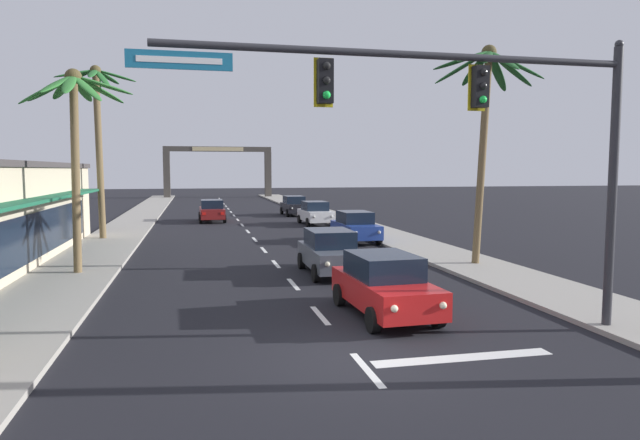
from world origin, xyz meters
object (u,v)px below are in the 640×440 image
(sedan_third_in_queue, at_px, (330,252))
(sedan_parked_nearest_kerb, at_px, (355,226))
(palm_left_third, at_px, (98,119))
(town_gateway_arch, at_px, (218,165))
(sedan_lead_at_stop_bar, at_px, (384,285))
(sedan_oncoming_far, at_px, (212,211))
(palm_left_second, at_px, (74,117))
(traffic_signal_mast, at_px, (483,118))
(sedan_parked_mid_kerb, at_px, (315,213))
(palm_right_second, at_px, (485,98))
(sedan_parked_far_kerb, at_px, (294,205))

(sedan_third_in_queue, relative_size, sedan_parked_nearest_kerb, 1.00)
(palm_left_third, distance_m, town_gateway_arch, 48.26)
(sedan_lead_at_stop_bar, xyz_separation_m, sedan_parked_nearest_kerb, (3.59, 15.27, 0.00))
(sedan_oncoming_far, relative_size, palm_left_second, 0.59)
(traffic_signal_mast, relative_size, sedan_parked_mid_kerb, 2.52)
(sedan_lead_at_stop_bar, height_order, town_gateway_arch, town_gateway_arch)
(palm_left_third, height_order, palm_right_second, palm_left_third)
(sedan_lead_at_stop_bar, bearing_deg, sedan_third_in_queue, 89.95)
(palm_left_second, bearing_deg, sedan_oncoming_far, 75.54)
(sedan_parked_mid_kerb, bearing_deg, sedan_third_in_queue, -100.34)
(traffic_signal_mast, distance_m, sedan_parked_mid_kerb, 28.19)
(sedan_lead_at_stop_bar, bearing_deg, palm_left_second, 139.30)
(sedan_oncoming_far, xyz_separation_m, sedan_parked_mid_kerb, (7.21, -4.00, 0.00))
(traffic_signal_mast, relative_size, sedan_parked_nearest_kerb, 2.53)
(sedan_parked_nearest_kerb, bearing_deg, traffic_signal_mast, -96.87)
(town_gateway_arch, bearing_deg, palm_left_third, -100.07)
(sedan_third_in_queue, distance_m, palm_right_second, 8.85)
(sedan_parked_nearest_kerb, height_order, palm_right_second, palm_right_second)
(palm_right_second, bearing_deg, town_gateway_arch, 97.82)
(sedan_third_in_queue, xyz_separation_m, sedan_parked_nearest_kerb, (3.58, 8.95, 0.00))
(sedan_parked_nearest_kerb, distance_m, palm_left_third, 15.39)
(traffic_signal_mast, height_order, palm_left_second, palm_left_second)
(sedan_oncoming_far, bearing_deg, sedan_third_in_queue, -80.71)
(palm_left_second, distance_m, town_gateway_arch, 58.98)
(traffic_signal_mast, distance_m, sedan_oncoming_far, 32.50)
(sedan_third_in_queue, height_order, sedan_parked_mid_kerb, same)
(sedan_parked_nearest_kerb, height_order, sedan_parked_mid_kerb, same)
(sedan_lead_at_stop_bar, bearing_deg, town_gateway_arch, 91.47)
(palm_left_second, distance_m, palm_left_third, 11.08)
(sedan_third_in_queue, bearing_deg, sedan_lead_at_stop_bar, -90.05)
(palm_left_third, bearing_deg, sedan_parked_mid_kerb, 24.85)
(sedan_parked_mid_kerb, bearing_deg, sedan_oncoming_far, 150.98)
(sedan_oncoming_far, height_order, palm_right_second, palm_right_second)
(sedan_parked_mid_kerb, height_order, palm_left_second, palm_left_second)
(sedan_oncoming_far, height_order, sedan_parked_nearest_kerb, same)
(traffic_signal_mast, xyz_separation_m, sedan_lead_at_stop_bar, (-1.45, 2.53, -4.28))
(palm_left_second, height_order, palm_left_third, palm_left_third)
(palm_left_second, bearing_deg, palm_left_third, 94.67)
(palm_left_third, relative_size, palm_right_second, 1.08)
(sedan_parked_mid_kerb, xyz_separation_m, palm_left_third, (-13.61, -6.30, 5.90))
(sedan_parked_nearest_kerb, distance_m, sedan_parked_mid_kerb, 10.00)
(sedan_parked_nearest_kerb, bearing_deg, town_gateway_arch, 95.91)
(traffic_signal_mast, xyz_separation_m, palm_left_third, (-11.59, 21.49, 1.61))
(traffic_signal_mast, height_order, sedan_parked_nearest_kerb, traffic_signal_mast)
(sedan_parked_far_kerb, relative_size, palm_left_third, 0.46)
(palm_right_second, relative_size, town_gateway_arch, 0.60)
(sedan_parked_nearest_kerb, xyz_separation_m, palm_right_second, (2.92, -8.62, 5.99))
(sedan_lead_at_stop_bar, distance_m, palm_left_second, 13.19)
(sedan_lead_at_stop_bar, xyz_separation_m, sedan_oncoming_far, (-3.75, 29.26, 0.00))
(traffic_signal_mast, height_order, sedan_parked_far_kerb, traffic_signal_mast)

